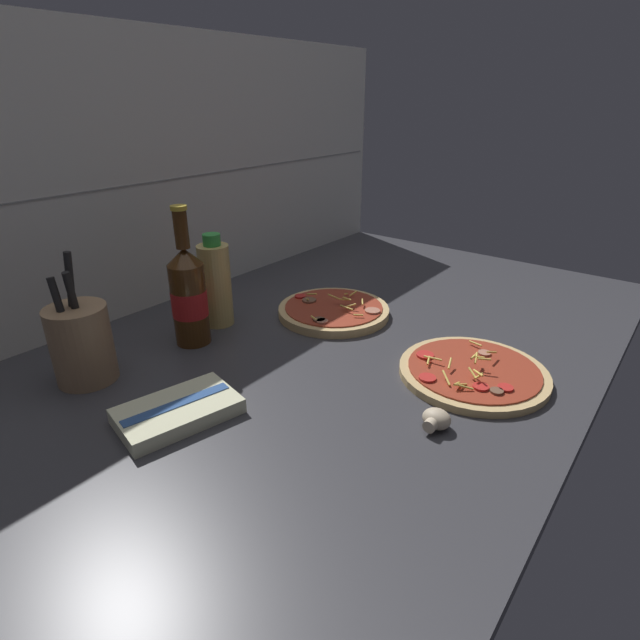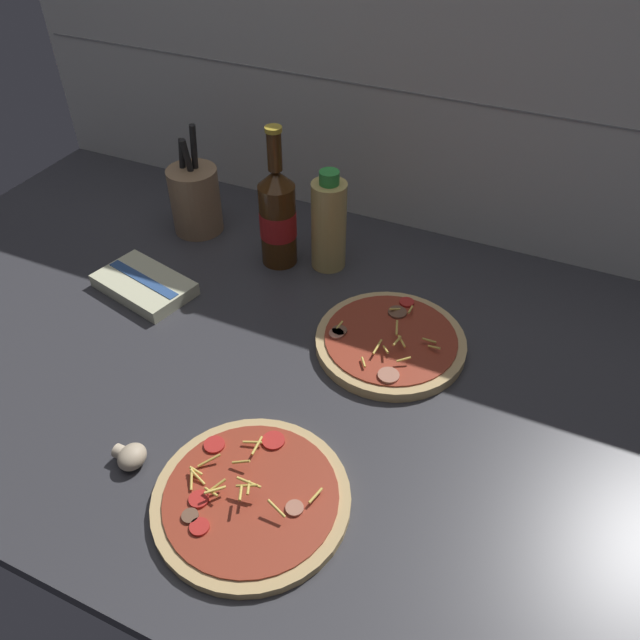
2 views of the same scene
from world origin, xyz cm
name	(u,v)px [view 2 (image 2 of 2)]	position (x,y,z in cm)	size (l,w,h in cm)	color
counter_slab	(280,360)	(0.00, 0.00, 1.25)	(160.00, 90.00, 2.50)	#38383D
tile_backsplash	(388,88)	(0.00, 45.50, 30.00)	(160.00, 1.13, 60.00)	silver
pizza_near	(251,498)	(9.17, -25.65, 3.31)	(25.43, 25.43, 4.36)	tan
pizza_far	(390,342)	(15.50, 9.08, 3.55)	(24.40, 24.40, 4.54)	tan
beer_bottle	(278,216)	(-11.99, 23.14, 12.41)	(6.84, 6.84, 26.85)	#47280F
oil_bottle	(329,224)	(-3.00, 25.89, 11.43)	(6.47, 6.47, 19.43)	#D6B766
mushroom_left	(131,456)	(-8.42, -27.13, 4.00)	(4.49, 4.28, 3.00)	beige
utensil_crock	(195,199)	(-32.24, 26.20, 9.45)	(9.90, 9.90, 22.28)	#9E7A56
dish_towel	(144,285)	(-29.92, 4.69, 3.71)	(19.45, 14.32, 2.56)	beige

